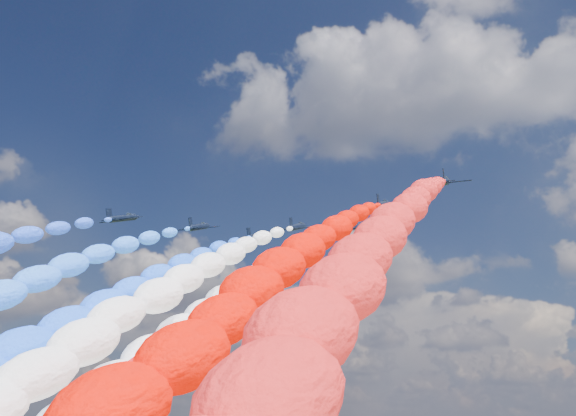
% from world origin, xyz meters
% --- Properties ---
extents(jet_0, '(10.20, 13.34, 6.88)m').
position_xyz_m(jet_0, '(-33.51, -7.55, 93.08)').
color(jet_0, black).
extents(jet_1, '(10.21, 13.35, 6.88)m').
position_xyz_m(jet_1, '(-21.16, 3.84, 93.08)').
color(jet_1, black).
extents(trail_1, '(7.02, 103.44, 56.59)m').
position_xyz_m(trail_1, '(-21.16, -49.37, 66.48)').
color(trail_1, '#2D71F7').
extents(jet_2, '(9.97, 13.18, 6.88)m').
position_xyz_m(jet_2, '(-11.81, 15.18, 93.08)').
color(jet_2, black).
extents(trail_2, '(7.02, 103.44, 56.59)m').
position_xyz_m(trail_2, '(-11.81, -38.03, 66.48)').
color(trail_2, blue).
extents(jet_3, '(9.68, 12.97, 6.88)m').
position_xyz_m(jet_3, '(-0.54, 11.48, 93.08)').
color(jet_3, black).
extents(trail_3, '(7.02, 103.44, 56.59)m').
position_xyz_m(trail_3, '(-0.54, -41.72, 66.48)').
color(trail_3, white).
extents(jet_4, '(9.52, 12.86, 6.88)m').
position_xyz_m(jet_4, '(-1.20, 26.58, 93.08)').
color(jet_4, black).
extents(trail_4, '(7.02, 103.44, 56.59)m').
position_xyz_m(trail_4, '(-1.20, -26.63, 66.48)').
color(trail_4, white).
extents(jet_5, '(9.92, 13.15, 6.88)m').
position_xyz_m(jet_5, '(11.07, 16.02, 93.08)').
color(jet_5, black).
extents(trail_5, '(7.02, 103.44, 56.59)m').
position_xyz_m(trail_5, '(11.07, -37.18, 66.48)').
color(trail_5, red).
extents(jet_6, '(9.54, 12.87, 6.88)m').
position_xyz_m(jet_6, '(20.74, 3.22, 93.08)').
color(jet_6, black).
extents(trail_6, '(7.02, 103.44, 56.59)m').
position_xyz_m(trail_6, '(20.74, -49.99, 66.48)').
color(trail_6, '#E00A00').
extents(jet_7, '(10.09, 13.27, 6.88)m').
position_xyz_m(jet_7, '(34.45, -5.64, 93.08)').
color(jet_7, black).
extents(trail_7, '(7.02, 103.44, 56.59)m').
position_xyz_m(trail_7, '(34.45, -58.85, 66.48)').
color(trail_7, red).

